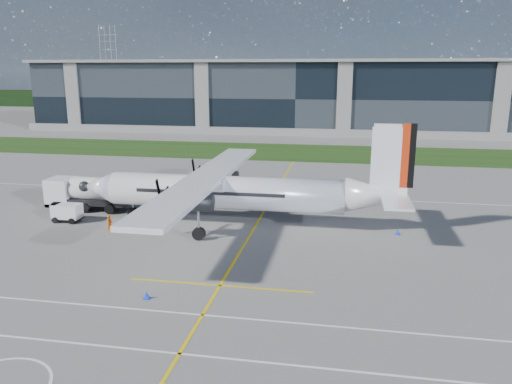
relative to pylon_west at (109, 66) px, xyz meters
The scene contains 16 objects.
ground 136.84m from the pylon_west, 53.97° to the right, with size 400.00×400.00×0.00m, color #64625F.
grass_strip 130.49m from the pylon_west, 51.89° to the right, with size 400.00×18.00×0.04m, color #1A3A0F.
terminal_building 106.57m from the pylon_west, 41.19° to the right, with size 120.00×20.00×15.00m, color black.
tree_line 81.51m from the pylon_west, ahead, with size 400.00×6.00×6.00m, color black.
pylon_west is the anchor object (origin of this frame).
yellow_taxiway_centerline 163.44m from the pylon_west, 59.34° to the right, with size 0.20×70.00×0.01m, color yellow.
white_lane_line 183.09m from the pylon_west, 64.00° to the right, with size 90.00×0.15×0.01m, color white.
turboprop_aircraft 164.82m from the pylon_west, 60.36° to the right, with size 29.63×30.73×9.22m, color silver, non-canonical shape.
fuel_tanker_truck 155.75m from the pylon_west, 65.11° to the right, with size 8.63×2.81×3.24m, color silver, non-canonical shape.
baggage_tug 159.79m from the pylon_west, 65.53° to the right, with size 2.67×1.60×1.60m, color silver, non-canonical shape.
ground_crew_person 164.24m from the pylon_west, 64.19° to the right, with size 0.73×0.52×1.79m, color #F25907.
safety_cone_nose_stbd 157.88m from the pylon_west, 64.25° to the right, with size 0.36×0.36×0.50m, color #0B33BE.
safety_cone_fwd 158.13m from the pylon_west, 65.38° to the right, with size 0.36×0.36×0.50m, color #0B33BE.
safety_cone_tail 172.81m from the pylon_west, 56.46° to the right, with size 0.36×0.36×0.50m, color #0B33BE.
safety_cone_stbdwing 151.21m from the pylon_west, 58.48° to the right, with size 0.36×0.36×0.50m, color #0B33BE.
safety_cone_portwing 177.85m from the pylon_west, 63.48° to the right, with size 0.36×0.36×0.50m, color #0B33BE.
Camera 1 is at (10.46, -34.60, 13.37)m, focal length 35.00 mm.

